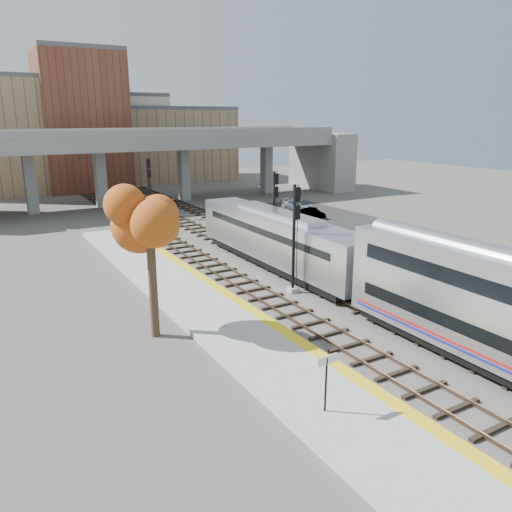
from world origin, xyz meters
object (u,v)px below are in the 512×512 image
car_a (299,219)px  signal_mast_mid (274,214)px  car_b (312,213)px  car_c (300,205)px  locomotive (278,238)px  signal_mast_near (294,241)px  tree (149,222)px  signal_mast_far (149,190)px

car_a → signal_mast_mid: bearing=-153.8°
car_b → car_c: size_ratio=0.72×
locomotive → car_a: (10.20, 11.70, -1.64)m
car_b → locomotive: bearing=-142.8°
signal_mast_near → car_a: bearing=53.9°
locomotive → signal_mast_near: signal_mast_near is taller
tree → signal_mast_near: bearing=10.7°
tree → car_a: bearing=40.2°
locomotive → signal_mast_mid: 4.33m
signal_mast_far → car_c: signal_mast_far is taller
signal_mast_mid → car_a: 11.76m
car_a → car_b: 3.90m
locomotive → signal_mast_far: 23.09m
signal_mast_mid → car_a: signal_mast_mid is taller
car_a → car_b: size_ratio=1.05×
signal_mast_far → tree: (-9.91, -30.03, 2.83)m
signal_mast_far → car_c: size_ratio=1.44×
tree → car_c: 37.04m
locomotive → signal_mast_near: size_ratio=2.73×
tree → car_b: tree is taller
signal_mast_mid → car_b: size_ratio=2.02×
signal_mast_near → signal_mast_far: size_ratio=1.05×
locomotive → car_c: locomotive is taller
signal_mast_far → car_a: signal_mast_far is taller
tree → signal_mast_mid: bearing=37.5°
signal_mast_near → tree: size_ratio=0.86×
signal_mast_mid → signal_mast_far: (-4.10, 19.28, -0.08)m
signal_mast_near → signal_mast_mid: size_ratio=1.04×
signal_mast_mid → tree: bearing=-142.5°
tree → car_a: tree is taller
car_b → signal_mast_far: bearing=140.9°
car_a → car_c: size_ratio=0.76×
signal_mast_far → car_c: (16.80, -4.91, -2.50)m
car_b → tree: bearing=-149.3°
signal_mast_far → car_b: bearing=-30.3°
signal_mast_near → car_c: size_ratio=1.51×
signal_mast_far → car_c: bearing=-16.3°
signal_mast_mid → car_c: size_ratio=1.46×
car_a → tree: bearing=-157.9°
car_b → signal_mast_mid: bearing=-147.0°
signal_mast_mid → locomotive: bearing=-118.4°
signal_mast_far → car_a: (12.30, -11.27, -2.57)m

